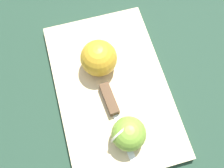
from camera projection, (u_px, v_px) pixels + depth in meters
name	position (u px, v px, depth m)	size (l,w,h in m)	color
ground_plane	(112.00, 90.00, 0.62)	(4.00, 4.00, 0.00)	#1E3828
cutting_board	(112.00, 89.00, 0.61)	(0.41, 0.27, 0.02)	#D1B789
apple_half_left	(99.00, 58.00, 0.58)	(0.08, 0.08, 0.08)	gold
apple_half_right	(129.00, 134.00, 0.53)	(0.07, 0.07, 0.07)	olive
knife	(111.00, 103.00, 0.58)	(0.18, 0.04, 0.02)	silver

